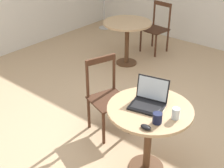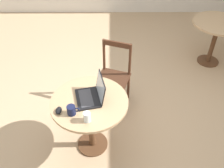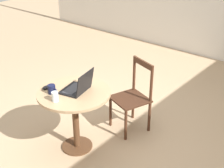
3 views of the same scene
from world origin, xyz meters
name	(u,v)px [view 2 (image 2 of 3)]	position (x,y,z in m)	size (l,w,h in m)	color
ground_plane	(118,116)	(0.00, 0.00, 0.00)	(16.00, 16.00, 0.00)	tan
cafe_table_near	(90,110)	(-0.31, -0.45, 0.60)	(0.81, 0.81, 0.74)	#51331E
cafe_table_mid	(217,30)	(1.59, 1.25, 0.60)	(0.81, 0.81, 0.74)	#51331E
chair_near_back	(114,77)	(-0.06, 0.29, 0.44)	(0.52, 0.52, 0.90)	#472819
laptop	(92,95)	(-0.29, -0.42, 0.79)	(0.34, 0.37, 0.25)	black
mouse	(59,110)	(-0.60, -0.60, 0.76)	(0.06, 0.10, 0.03)	black
mug	(72,110)	(-0.47, -0.63, 0.79)	(0.12, 0.08, 0.10)	#141938
drinking_glass	(87,117)	(-0.31, -0.72, 0.80)	(0.07, 0.07, 0.10)	silver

